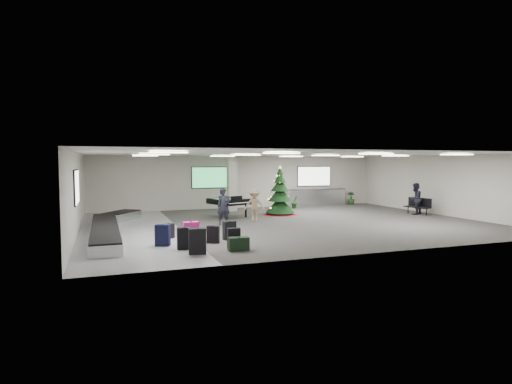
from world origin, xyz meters
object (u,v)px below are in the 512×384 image
object	(u,v)px
traveler_bench	(415,199)
baggage_carousel	(109,227)
service_counter	(316,197)
traveler_b	(254,205)
pink_suitcase	(191,234)
potted_plant_right	(351,198)
bench	(419,205)
traveler_a	(224,206)
christmas_tree	(280,198)
grand_piano	(229,202)
potted_plant_left	(294,202)

from	to	relation	value
traveler_bench	baggage_carousel	bearing A→B (deg)	-19.49
service_counter	traveler_b	size ratio (longest dim) A/B	2.59
pink_suitcase	baggage_carousel	bearing A→B (deg)	120.00
traveler_b	potted_plant_right	size ratio (longest dim) A/B	1.85
bench	traveler_a	distance (m)	10.94
christmas_tree	traveler_b	world-z (taller)	christmas_tree
christmas_tree	grand_piano	bearing A→B (deg)	-177.88
pink_suitcase	traveler_bench	distance (m)	13.80
christmas_tree	traveler_a	xyz separation A→B (m)	(-3.85, -2.58, -0.09)
pink_suitcase	traveler_a	world-z (taller)	traveler_a
grand_piano	traveler_b	size ratio (longest dim) A/B	1.52
potted_plant_left	service_counter	bearing A→B (deg)	28.27
traveler_b	service_counter	bearing A→B (deg)	68.39
pink_suitcase	grand_piano	distance (m)	7.53
traveler_bench	traveler_b	bearing A→B (deg)	-24.14
traveler_a	baggage_carousel	bearing A→B (deg)	-173.83
service_counter	potted_plant_left	world-z (taller)	service_counter
traveler_a	potted_plant_right	size ratio (longest dim) A/B	1.95
service_counter	potted_plant_left	distance (m)	2.34
traveler_bench	potted_plant_left	world-z (taller)	traveler_bench
christmas_tree	grand_piano	xyz separation A→B (m)	(-2.88, -0.11, -0.11)
bench	pink_suitcase	bearing A→B (deg)	-176.45
traveler_a	traveler_b	size ratio (longest dim) A/B	1.05
pink_suitcase	traveler_a	distance (m)	4.90
pink_suitcase	bench	size ratio (longest dim) A/B	0.56
traveler_a	potted_plant_right	xyz separation A→B (m)	(10.48, 6.07, -0.40)
baggage_carousel	pink_suitcase	world-z (taller)	pink_suitcase
christmas_tree	potted_plant_left	size ratio (longest dim) A/B	3.43
grand_piano	potted_plant_right	xyz separation A→B (m)	(9.52, 3.60, -0.38)
baggage_carousel	traveler_a	xyz separation A→B (m)	(4.91, 0.52, 0.61)
pink_suitcase	traveler_bench	bearing A→B (deg)	14.40
baggage_carousel	christmas_tree	world-z (taller)	christmas_tree
pink_suitcase	christmas_tree	world-z (taller)	christmas_tree
pink_suitcase	potted_plant_left	world-z (taller)	pink_suitcase
pink_suitcase	potted_plant_right	distance (m)	16.47
traveler_a	traveler_b	xyz separation A→B (m)	(1.65, 0.50, -0.04)
potted_plant_right	baggage_carousel	bearing A→B (deg)	-156.84
traveler_bench	potted_plant_left	distance (m)	6.96
christmas_tree	potted_plant_right	xyz separation A→B (m)	(6.63, 3.49, -0.49)
bench	traveler_a	size ratio (longest dim) A/B	0.90
grand_piano	traveler_b	xyz separation A→B (m)	(0.69, -1.97, -0.02)
traveler_bench	potted_plant_right	world-z (taller)	traveler_bench
potted_plant_right	service_counter	bearing A→B (deg)	176.63
pink_suitcase	traveler_b	bearing A→B (deg)	45.88
pink_suitcase	service_counter	bearing A→B (deg)	41.32
christmas_tree	bench	size ratio (longest dim) A/B	1.79
service_counter	potted_plant_left	size ratio (longest dim) A/B	5.22
grand_piano	bench	world-z (taller)	grand_piano
grand_piano	bench	size ratio (longest dim) A/B	1.60
bench	traveler_bench	xyz separation A→B (m)	(-0.21, 0.04, 0.34)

